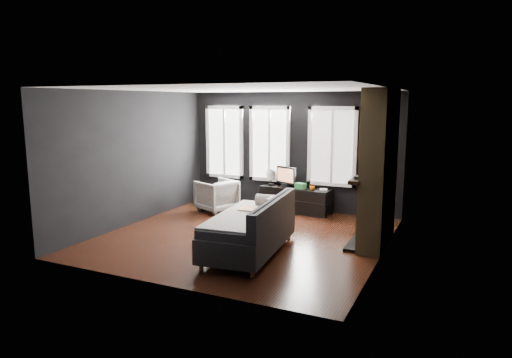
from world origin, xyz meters
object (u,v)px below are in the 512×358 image
at_px(sofa, 249,225).
at_px(mug, 312,187).
at_px(book, 320,185).
at_px(mantel_vase, 370,166).
at_px(armchair, 217,194).
at_px(monitor, 286,175).
at_px(media_console, 296,200).

height_order(sofa, mug, sofa).
distance_m(book, mantel_vase, 1.85).
distance_m(armchair, monitor, 1.65).
height_order(media_console, mug, mug).
xyz_separation_m(monitor, mug, (0.69, -0.18, -0.20)).
distance_m(armchair, mug, 2.18).
xyz_separation_m(monitor, book, (0.83, -0.09, -0.15)).
height_order(mug, mantel_vase, mantel_vase).
bearing_deg(monitor, media_console, 10.73).
relative_size(armchair, monitor, 1.39).
distance_m(monitor, book, 0.85).
xyz_separation_m(mug, book, (0.14, 0.09, 0.05)).
distance_m(mug, book, 0.18).
height_order(monitor, book, monitor).
xyz_separation_m(armchair, monitor, (1.41, 0.74, 0.42)).
height_order(book, mantel_vase, mantel_vase).
bearing_deg(sofa, book, 78.95).
xyz_separation_m(monitor, mantel_vase, (2.11, -1.25, 0.51)).
xyz_separation_m(armchair, media_console, (1.68, 0.69, -0.12)).
bearing_deg(mug, sofa, -92.75).
relative_size(monitor, book, 2.61).
bearing_deg(sofa, mug, 81.56).
bearing_deg(mantel_vase, book, 137.88).
bearing_deg(mug, book, 33.71).
xyz_separation_m(armchair, mantel_vase, (3.53, -0.50, 0.93)).
distance_m(armchair, mantel_vase, 3.68).
bearing_deg(monitor, mug, 8.08).
bearing_deg(mantel_vase, armchair, 171.86).
distance_m(sofa, media_console, 3.05).
xyz_separation_m(book, mantel_vase, (1.28, -1.16, 0.66)).
distance_m(media_console, book, 0.69).
height_order(monitor, mug, monitor).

